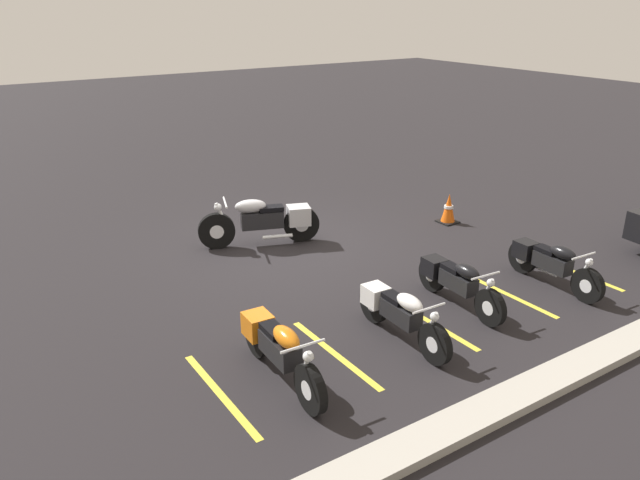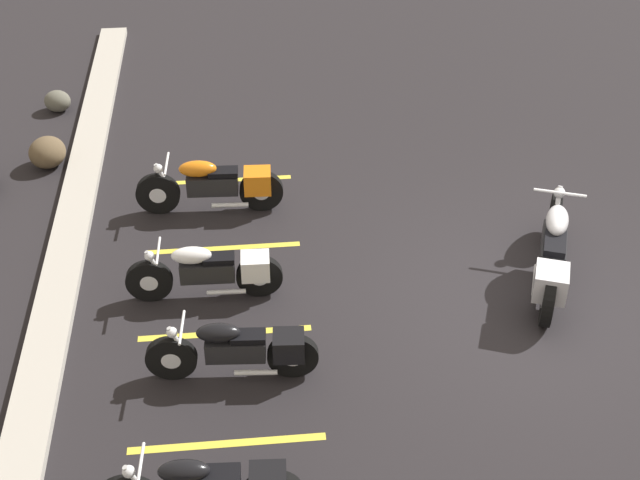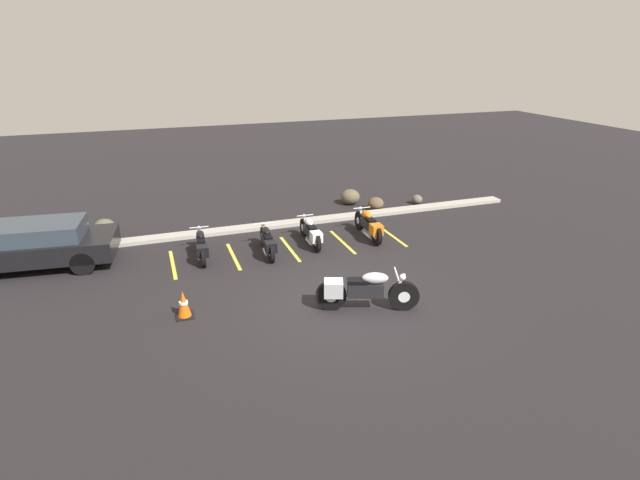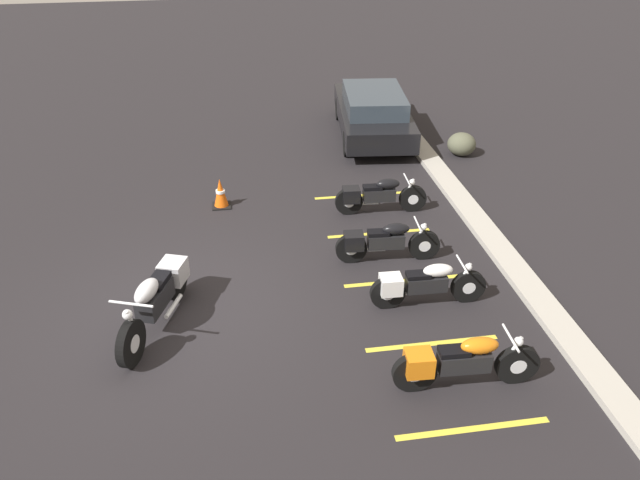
{
  "view_description": "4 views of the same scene",
  "coord_description": "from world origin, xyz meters",
  "px_view_note": "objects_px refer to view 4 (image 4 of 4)",
  "views": [
    {
      "loc": [
        5.78,
        9.95,
        4.62
      ],
      "look_at": [
        0.16,
        1.4,
        0.63
      ],
      "focal_mm": 35.0,
      "sensor_mm": 36.0,
      "label": 1
    },
    {
      "loc": [
        -8.35,
        3.44,
        7.32
      ],
      "look_at": [
        0.71,
        2.54,
        0.62
      ],
      "focal_mm": 50.0,
      "sensor_mm": 36.0,
      "label": 2
    },
    {
      "loc": [
        -4.1,
        -9.8,
        5.81
      ],
      "look_at": [
        0.18,
        2.24,
        0.81
      ],
      "focal_mm": 28.0,
      "sensor_mm": 36.0,
      "label": 3
    },
    {
      "loc": [
        8.61,
        0.92,
        6.28
      ],
      "look_at": [
        -0.96,
        2.43,
        0.56
      ],
      "focal_mm": 35.0,
      "sensor_mm": 36.0,
      "label": 4
    }
  ],
  "objects_px": {
    "parked_bike_1": "(383,241)",
    "parked_bike_2": "(423,284)",
    "motorcycle_silver_featured": "(157,297)",
    "traffic_cone": "(221,194)",
    "car_black": "(373,112)",
    "parked_bike_0": "(376,195)",
    "landscape_rock_2": "(462,144)",
    "parked_bike_3": "(460,362)"
  },
  "relations": [
    {
      "from": "traffic_cone",
      "to": "parked_bike_2",
      "type": "bearing_deg",
      "value": 38.02
    },
    {
      "from": "parked_bike_2",
      "to": "parked_bike_3",
      "type": "height_order",
      "value": "parked_bike_3"
    },
    {
      "from": "car_black",
      "to": "parked_bike_0",
      "type": "bearing_deg",
      "value": 174.03
    },
    {
      "from": "parked_bike_0",
      "to": "parked_bike_2",
      "type": "bearing_deg",
      "value": -87.0
    },
    {
      "from": "parked_bike_2",
      "to": "traffic_cone",
      "type": "distance_m",
      "value": 5.27
    },
    {
      "from": "parked_bike_2",
      "to": "parked_bike_1",
      "type": "bearing_deg",
      "value": 103.89
    },
    {
      "from": "parked_bike_0",
      "to": "traffic_cone",
      "type": "bearing_deg",
      "value": 169.26
    },
    {
      "from": "landscape_rock_2",
      "to": "parked_bike_0",
      "type": "bearing_deg",
      "value": -46.58
    },
    {
      "from": "motorcycle_silver_featured",
      "to": "landscape_rock_2",
      "type": "distance_m",
      "value": 9.31
    },
    {
      "from": "motorcycle_silver_featured",
      "to": "traffic_cone",
      "type": "bearing_deg",
      "value": -174.98
    },
    {
      "from": "landscape_rock_2",
      "to": "traffic_cone",
      "type": "bearing_deg",
      "value": -72.59
    },
    {
      "from": "car_black",
      "to": "parked_bike_2",
      "type": "bearing_deg",
      "value": 179.1
    },
    {
      "from": "motorcycle_silver_featured",
      "to": "landscape_rock_2",
      "type": "bearing_deg",
      "value": 149.22
    },
    {
      "from": "motorcycle_silver_featured",
      "to": "car_black",
      "type": "bearing_deg",
      "value": 165.13
    },
    {
      "from": "parked_bike_1",
      "to": "landscape_rock_2",
      "type": "xyz_separation_m",
      "value": [
        -4.62,
        3.22,
        -0.11
      ]
    },
    {
      "from": "parked_bike_3",
      "to": "parked_bike_2",
      "type": "bearing_deg",
      "value": 90.52
    },
    {
      "from": "motorcycle_silver_featured",
      "to": "parked_bike_1",
      "type": "xyz_separation_m",
      "value": [
        -1.27,
        3.98,
        -0.1
      ]
    },
    {
      "from": "parked_bike_1",
      "to": "landscape_rock_2",
      "type": "bearing_deg",
      "value": 59.09
    },
    {
      "from": "parked_bike_1",
      "to": "parked_bike_3",
      "type": "distance_m",
      "value": 3.41
    },
    {
      "from": "traffic_cone",
      "to": "car_black",
      "type": "bearing_deg",
      "value": 130.57
    },
    {
      "from": "parked_bike_3",
      "to": "traffic_cone",
      "type": "xyz_separation_m",
      "value": [
        -6.1,
        -3.17,
        -0.13
      ]
    },
    {
      "from": "parked_bike_1",
      "to": "parked_bike_2",
      "type": "relative_size",
      "value": 0.99
    },
    {
      "from": "motorcycle_silver_featured",
      "to": "parked_bike_0",
      "type": "distance_m",
      "value": 5.34
    },
    {
      "from": "parked_bike_1",
      "to": "traffic_cone",
      "type": "xyz_separation_m",
      "value": [
        -2.69,
        -2.93,
        -0.1
      ]
    },
    {
      "from": "parked_bike_0",
      "to": "parked_bike_3",
      "type": "relative_size",
      "value": 0.93
    },
    {
      "from": "parked_bike_1",
      "to": "car_black",
      "type": "bearing_deg",
      "value": 82.51
    },
    {
      "from": "parked_bike_3",
      "to": "landscape_rock_2",
      "type": "height_order",
      "value": "parked_bike_3"
    },
    {
      "from": "parked_bike_3",
      "to": "car_black",
      "type": "xyz_separation_m",
      "value": [
        -9.69,
        1.03,
        0.24
      ]
    },
    {
      "from": "car_black",
      "to": "traffic_cone",
      "type": "xyz_separation_m",
      "value": [
        3.6,
        -4.2,
        -0.37
      ]
    },
    {
      "from": "car_black",
      "to": "traffic_cone",
      "type": "distance_m",
      "value": 5.55
    },
    {
      "from": "parked_bike_0",
      "to": "traffic_cone",
      "type": "height_order",
      "value": "parked_bike_0"
    },
    {
      "from": "parked_bike_0",
      "to": "traffic_cone",
      "type": "xyz_separation_m",
      "value": [
        -0.81,
        -3.26,
        -0.1
      ]
    },
    {
      "from": "parked_bike_1",
      "to": "parked_bike_3",
      "type": "relative_size",
      "value": 0.93
    },
    {
      "from": "motorcycle_silver_featured",
      "to": "parked_bike_3",
      "type": "xyz_separation_m",
      "value": [
        2.13,
        4.23,
        -0.07
      ]
    },
    {
      "from": "parked_bike_3",
      "to": "parked_bike_0",
      "type": "bearing_deg",
      "value": 91.73
    },
    {
      "from": "car_black",
      "to": "parked_bike_1",
      "type": "bearing_deg",
      "value": 174.68
    },
    {
      "from": "parked_bike_2",
      "to": "traffic_cone",
      "type": "height_order",
      "value": "parked_bike_2"
    },
    {
      "from": "motorcycle_silver_featured",
      "to": "traffic_cone",
      "type": "distance_m",
      "value": 4.11
    },
    {
      "from": "parked_bike_2",
      "to": "car_black",
      "type": "xyz_separation_m",
      "value": [
        -7.75,
        0.96,
        0.27
      ]
    },
    {
      "from": "parked_bike_1",
      "to": "landscape_rock_2",
      "type": "height_order",
      "value": "parked_bike_1"
    },
    {
      "from": "motorcycle_silver_featured",
      "to": "parked_bike_2",
      "type": "xyz_separation_m",
      "value": [
        0.19,
        4.3,
        -0.09
      ]
    },
    {
      "from": "parked_bike_1",
      "to": "traffic_cone",
      "type": "height_order",
      "value": "parked_bike_1"
    }
  ]
}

